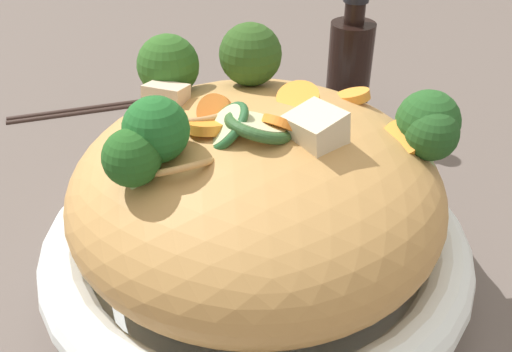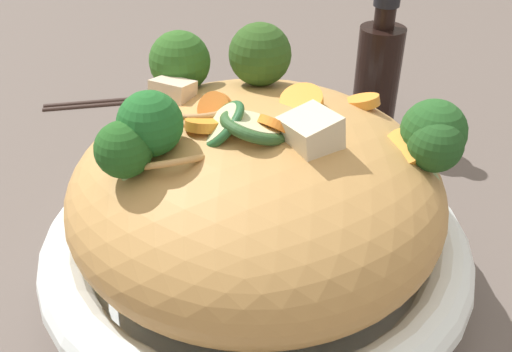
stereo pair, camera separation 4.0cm
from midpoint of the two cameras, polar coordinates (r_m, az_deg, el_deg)
The scene contains 9 objects.
ground_plane at distance 0.45m, azimuth -2.53°, elevation -9.96°, with size 3.00×3.00×0.00m, color #5C504A.
serving_bowl at distance 0.44m, azimuth -2.62°, elevation -7.36°, with size 0.32×0.32×0.05m.
noodle_heap at distance 0.40m, azimuth -2.83°, elevation -1.57°, with size 0.26×0.26×0.13m.
broccoli_florets at distance 0.38m, azimuth -2.33°, elevation 7.73°, with size 0.17×0.23×0.08m.
carrot_coins at distance 0.38m, azimuth 1.65°, elevation 6.13°, with size 0.10×0.16×0.04m.
zucchini_slices at distance 0.35m, azimuth -4.37°, elevation 4.83°, with size 0.06×0.07×0.03m.
chicken_chunks at distance 0.36m, azimuth -3.22°, elevation 5.80°, with size 0.10×0.13×0.03m.
soy_sauce_bottle at distance 0.62m, azimuth 7.53°, elevation 10.07°, with size 0.05×0.05×0.16m.
chopsticks_pair at distance 0.72m, azimuth -16.92°, elevation 6.69°, with size 0.07×0.21×0.01m.
Camera 1 is at (0.33, -0.02, 0.31)m, focal length 39.67 mm.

